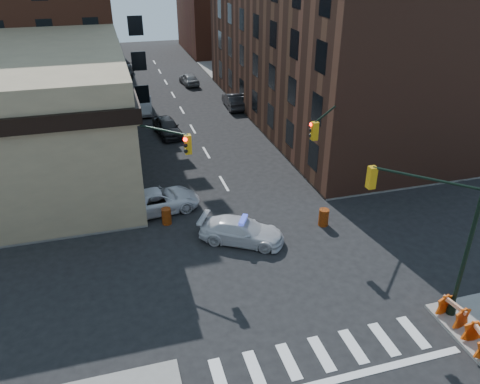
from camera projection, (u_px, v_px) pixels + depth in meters
ground at (269, 262)px, 25.68m from camera, size 140.00×140.00×0.00m
sidewalk_ne at (355, 83)px, 59.13m from camera, size 34.00×54.50×0.15m
commercial_row_ne at (322, 45)px, 44.74m from camera, size 14.00×34.00×14.00m
filler_nw at (36, 1)px, 70.74m from camera, size 20.00×18.00×16.00m
filler_ne at (234, 12)px, 75.63m from camera, size 16.00×16.00×12.00m
signal_pole_se at (445, 226)px, 20.32m from camera, size 5.40×5.27×8.00m
signal_pole_nw at (144, 164)px, 26.76m from camera, size 3.58×3.67×8.00m
signal_pole_ne at (330, 143)px, 29.64m from camera, size 3.67×3.58×8.00m
tree_ne_near at (256, 77)px, 48.00m from camera, size 3.00×3.00×4.85m
tree_ne_far at (235, 61)px, 54.80m from camera, size 3.00×3.00×4.85m
police_car at (242, 231)px, 27.16m from camera, size 5.30×4.23×1.44m
pickup at (158, 201)px, 30.32m from camera, size 5.75×3.22×1.52m
parked_car_wnear at (167, 127)px, 42.58m from camera, size 2.50×4.95×1.61m
parked_car_wfar at (144, 106)px, 48.37m from camera, size 2.00×4.77×1.53m
parked_car_wdeep at (126, 71)px, 62.28m from camera, size 2.41×4.74×1.32m
parked_car_enear at (234, 101)px, 49.83m from camera, size 1.88×4.92×1.60m
parked_car_efar at (189, 79)px, 58.24m from camera, size 2.18×4.48×1.47m
pedestrian_a at (76, 220)px, 27.86m from camera, size 0.68×0.58×1.58m
pedestrian_b at (70, 207)px, 29.16m from camera, size 0.81×0.65×1.61m
pedestrian_c at (66, 190)px, 30.96m from camera, size 1.09×1.07×1.84m
barrel_road at (324, 217)px, 28.85m from camera, size 0.69×0.69×1.10m
barrel_bank at (167, 216)px, 29.02m from camera, size 0.76×0.76×1.06m
barricade_se_a at (453, 312)px, 21.26m from camera, size 0.88×1.43×1.00m
barricade_se_c at (479, 340)px, 19.72m from camera, size 0.90×1.45×1.01m
barricade_nw_a at (136, 206)px, 29.89m from camera, size 1.43×0.87×1.01m
barricade_nw_b at (64, 214)px, 29.22m from camera, size 1.14×0.68×0.81m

